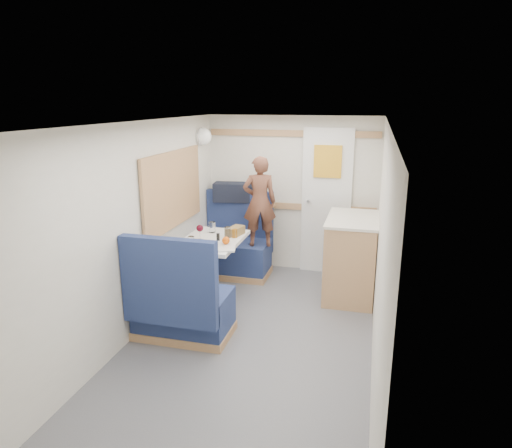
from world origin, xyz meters
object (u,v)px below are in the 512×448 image
(orange_fruit, at_px, (226,240))
(wine_glass, at_px, (200,229))
(beer_glass, at_px, (235,233))
(tumbler_right, at_px, (228,232))
(pepper_grinder, at_px, (218,238))
(dome_light, at_px, (203,136))
(bench_far, at_px, (235,251))
(person, at_px, (260,202))
(bread_loaf, at_px, (236,231))
(dinette_table, at_px, (212,253))
(cheese_block, at_px, (210,247))
(tray, at_px, (223,246))
(duffel_bag, at_px, (233,192))
(tumbler_mid, at_px, (212,227))
(galley_counter, at_px, (351,256))
(tumbler_left, at_px, (191,242))
(bench_near, at_px, (181,308))

(orange_fruit, bearing_deg, wine_glass, 159.10)
(beer_glass, bearing_deg, tumbler_right, -171.91)
(pepper_grinder, bearing_deg, dome_light, 118.02)
(bench_far, bearing_deg, person, -21.09)
(bread_loaf, bearing_deg, dome_light, 133.28)
(beer_glass, xyz_separation_m, pepper_grinder, (-0.12, -0.20, 0.00))
(dinette_table, distance_m, wine_glass, 0.30)
(wine_glass, xyz_separation_m, pepper_grinder, (0.21, -0.02, -0.08))
(cheese_block, bearing_deg, beer_glass, 77.04)
(bench_far, height_order, tray, bench_far)
(dome_light, xyz_separation_m, cheese_block, (0.51, -1.20, -1.00))
(duffel_bag, height_order, tray, duffel_bag)
(tumbler_mid, xyz_separation_m, pepper_grinder, (0.18, -0.32, -0.01))
(tumbler_right, bearing_deg, beer_glass, 8.09)
(beer_glass, bearing_deg, pepper_grinder, -121.95)
(galley_counter, height_order, orange_fruit, galley_counter)
(person, distance_m, wine_glass, 0.92)
(tray, relative_size, tumbler_mid, 2.76)
(bench_far, bearing_deg, tumbler_mid, -97.53)
(bench_far, xyz_separation_m, duffel_bag, (-0.10, 0.26, 0.72))
(orange_fruit, bearing_deg, galley_counter, 30.50)
(galley_counter, relative_size, duffel_bag, 1.83)
(galley_counter, bearing_deg, tumbler_right, -161.53)
(dome_light, distance_m, duffel_bag, 0.83)
(bench_far, height_order, beer_glass, bench_far)
(duffel_bag, distance_m, bread_loaf, 0.99)
(wine_glass, bearing_deg, duffel_bag, 89.38)
(duffel_bag, xyz_separation_m, wine_glass, (-0.01, -1.17, -0.18))
(galley_counter, height_order, tumbler_mid, galley_counter)
(orange_fruit, relative_size, tumbler_left, 0.73)
(wine_glass, relative_size, beer_glass, 1.78)
(tray, bearing_deg, cheese_block, -130.45)
(pepper_grinder, bearing_deg, dinette_table, 143.56)
(dome_light, bearing_deg, dinette_table, -65.35)
(tumbler_right, bearing_deg, bench_far, 101.16)
(bread_loaf, bearing_deg, dinette_table, -134.12)
(pepper_grinder, bearing_deg, tray, -56.24)
(wine_glass, relative_size, tumbler_right, 1.43)
(person, height_order, duffel_bag, person)
(dinette_table, xyz_separation_m, orange_fruit, (0.22, -0.18, 0.21))
(wine_glass, bearing_deg, tumbler_left, -90.35)
(bread_loaf, bearing_deg, pepper_grinder, -109.96)
(dome_light, height_order, person, dome_light)
(tray, bearing_deg, beer_glass, 87.88)
(cheese_block, bearing_deg, galley_counter, 33.68)
(dinette_table, height_order, orange_fruit, orange_fruit)
(cheese_block, bearing_deg, dinette_table, 108.44)
(bench_near, distance_m, tumbler_left, 0.75)
(bench_far, xyz_separation_m, tumbler_mid, (-0.08, -0.62, 0.48))
(tumbler_mid, bearing_deg, cheese_block, -71.67)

